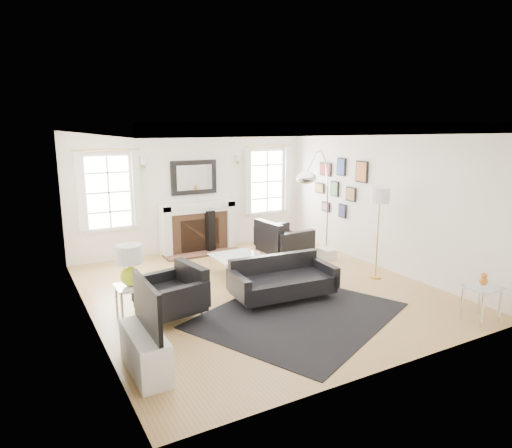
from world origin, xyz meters
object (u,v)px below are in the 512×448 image
coffee_table (238,257)px  fireplace (198,228)px  arc_floor_lamp (318,204)px  sofa (281,281)px  gourd_lamp (129,262)px  armchair_left (174,294)px  armchair_right (281,241)px

coffee_table → fireplace: bearing=90.6°
arc_floor_lamp → sofa: bearing=-146.6°
coffee_table → gourd_lamp: (-2.22, -0.95, 0.49)m
fireplace → coffee_table: 1.93m
coffee_table → arc_floor_lamp: size_ratio=0.36×
sofa → arc_floor_lamp: arc_floor_lamp is taller
armchair_left → gourd_lamp: bearing=152.9°
coffee_table → armchair_right: bearing=23.6°
fireplace → armchair_left: size_ratio=1.62×
sofa → coffee_table: sofa is taller
armchair_right → coffee_table: size_ratio=1.25×
coffee_table → arc_floor_lamp: 1.82m
fireplace → coffee_table: (0.02, -1.92, -0.19)m
coffee_table → gourd_lamp: size_ratio=1.42×
fireplace → sofa: bearing=-87.8°
armchair_right → arc_floor_lamp: size_ratio=0.45×
fireplace → gourd_lamp: size_ratio=2.79×
armchair_left → coffee_table: (1.66, 1.24, 0.00)m
gourd_lamp → arc_floor_lamp: (3.69, 0.48, 0.47)m
arc_floor_lamp → fireplace: bearing=122.0°
fireplace → arc_floor_lamp: arc_floor_lamp is taller
coffee_table → armchair_left: bearing=-143.3°
fireplace → sofa: (0.13, -3.30, -0.24)m
sofa → gourd_lamp: 2.42m
sofa → coffee_table: bearing=94.4°
sofa → armchair_left: (-1.77, 0.14, 0.05)m
armchair_left → coffee_table: size_ratio=1.22×
sofa → armchair_left: armchair_left is taller
gourd_lamp → armchair_left: bearing=-27.1°
fireplace → armchair_right: size_ratio=1.58×
armchair_right → coffee_table: (-1.32, -0.58, -0.03)m
fireplace → armchair_left: fireplace is taller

